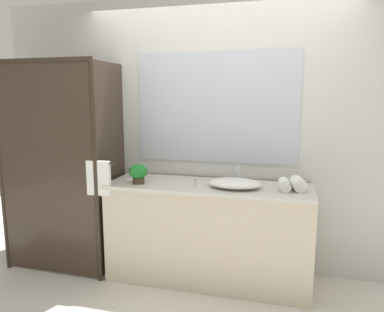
{
  "coord_description": "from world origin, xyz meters",
  "views": [
    {
      "loc": [
        0.62,
        -2.99,
        1.66
      ],
      "look_at": [
        -0.15,
        0.0,
        1.15
      ],
      "focal_mm": 33.09,
      "sensor_mm": 36.0,
      "label": 1
    }
  ],
  "objects_px": {
    "potted_plant": "(138,173)",
    "amenity_bottle_lotion": "(195,184)",
    "amenity_bottle_body_wash": "(131,173)",
    "faucet": "(238,177)",
    "amenity_bottle_shampoo": "(138,175)",
    "rolled_towel_near_edge": "(298,184)",
    "rolled_towel_middle": "(284,185)",
    "sink_basin": "(235,183)"
  },
  "relations": [
    {
      "from": "amenity_bottle_shampoo",
      "to": "rolled_towel_middle",
      "type": "bearing_deg",
      "value": -3.07
    },
    {
      "from": "faucet",
      "to": "rolled_towel_near_edge",
      "type": "relative_size",
      "value": 0.9
    },
    {
      "from": "amenity_bottle_lotion",
      "to": "rolled_towel_middle",
      "type": "xyz_separation_m",
      "value": [
        0.73,
        0.1,
        0.01
      ]
    },
    {
      "from": "potted_plant",
      "to": "amenity_bottle_lotion",
      "type": "height_order",
      "value": "potted_plant"
    },
    {
      "from": "potted_plant",
      "to": "sink_basin",
      "type": "bearing_deg",
      "value": 4.29
    },
    {
      "from": "rolled_towel_near_edge",
      "to": "rolled_towel_middle",
      "type": "distance_m",
      "value": 0.12
    },
    {
      "from": "potted_plant",
      "to": "amenity_bottle_body_wash",
      "type": "bearing_deg",
      "value": 130.88
    },
    {
      "from": "sink_basin",
      "to": "amenity_bottle_body_wash",
      "type": "height_order",
      "value": "amenity_bottle_body_wash"
    },
    {
      "from": "amenity_bottle_body_wash",
      "to": "amenity_bottle_shampoo",
      "type": "bearing_deg",
      "value": -21.74
    },
    {
      "from": "faucet",
      "to": "potted_plant",
      "type": "bearing_deg",
      "value": -163.11
    },
    {
      "from": "amenity_bottle_shampoo",
      "to": "potted_plant",
      "type": "bearing_deg",
      "value": -67.12
    },
    {
      "from": "sink_basin",
      "to": "rolled_towel_near_edge",
      "type": "height_order",
      "value": "rolled_towel_near_edge"
    },
    {
      "from": "potted_plant",
      "to": "rolled_towel_near_edge",
      "type": "xyz_separation_m",
      "value": [
        1.38,
        0.11,
        -0.04
      ]
    },
    {
      "from": "sink_basin",
      "to": "faucet",
      "type": "xyz_separation_m",
      "value": [
        -0.0,
        0.2,
        0.01
      ]
    },
    {
      "from": "sink_basin",
      "to": "rolled_towel_middle",
      "type": "height_order",
      "value": "rolled_towel_middle"
    },
    {
      "from": "rolled_towel_near_edge",
      "to": "rolled_towel_middle",
      "type": "xyz_separation_m",
      "value": [
        -0.11,
        -0.03,
        -0.01
      ]
    },
    {
      "from": "amenity_bottle_body_wash",
      "to": "sink_basin",
      "type": "bearing_deg",
      "value": -6.68
    },
    {
      "from": "sink_basin",
      "to": "amenity_bottle_lotion",
      "type": "relative_size",
      "value": 6.18
    },
    {
      "from": "amenity_bottle_body_wash",
      "to": "rolled_towel_middle",
      "type": "distance_m",
      "value": 1.43
    },
    {
      "from": "amenity_bottle_body_wash",
      "to": "rolled_towel_near_edge",
      "type": "relative_size",
      "value": 0.49
    },
    {
      "from": "amenity_bottle_body_wash",
      "to": "faucet",
      "type": "bearing_deg",
      "value": 4.34
    },
    {
      "from": "rolled_towel_middle",
      "to": "amenity_bottle_lotion",
      "type": "bearing_deg",
      "value": -172.48
    },
    {
      "from": "sink_basin",
      "to": "rolled_towel_middle",
      "type": "bearing_deg",
      "value": 1.24
    },
    {
      "from": "amenity_bottle_body_wash",
      "to": "potted_plant",
      "type": "bearing_deg",
      "value": -49.12
    },
    {
      "from": "amenity_bottle_shampoo",
      "to": "rolled_towel_near_edge",
      "type": "relative_size",
      "value": 0.49
    },
    {
      "from": "amenity_bottle_lotion",
      "to": "amenity_bottle_body_wash",
      "type": "bearing_deg",
      "value": 163.3
    },
    {
      "from": "potted_plant",
      "to": "rolled_towel_middle",
      "type": "distance_m",
      "value": 1.27
    },
    {
      "from": "rolled_towel_near_edge",
      "to": "amenity_bottle_shampoo",
      "type": "bearing_deg",
      "value": 178.52
    },
    {
      "from": "amenity_bottle_lotion",
      "to": "potted_plant",
      "type": "bearing_deg",
      "value": 177.44
    },
    {
      "from": "rolled_towel_near_edge",
      "to": "potted_plant",
      "type": "bearing_deg",
      "value": -175.55
    },
    {
      "from": "amenity_bottle_body_wash",
      "to": "rolled_towel_near_edge",
      "type": "bearing_deg",
      "value": -2.84
    },
    {
      "from": "sink_basin",
      "to": "rolled_towel_near_edge",
      "type": "distance_m",
      "value": 0.52
    },
    {
      "from": "potted_plant",
      "to": "amenity_bottle_shampoo",
      "type": "xyz_separation_m",
      "value": [
        -0.06,
        0.14,
        -0.05
      ]
    },
    {
      "from": "faucet",
      "to": "amenity_bottle_lotion",
      "type": "height_order",
      "value": "faucet"
    },
    {
      "from": "amenity_bottle_lotion",
      "to": "rolled_towel_near_edge",
      "type": "xyz_separation_m",
      "value": [
        0.84,
        0.13,
        0.02
      ]
    },
    {
      "from": "amenity_bottle_shampoo",
      "to": "amenity_bottle_body_wash",
      "type": "bearing_deg",
      "value": 158.26
    },
    {
      "from": "sink_basin",
      "to": "amenity_bottle_lotion",
      "type": "height_order",
      "value": "sink_basin"
    },
    {
      "from": "amenity_bottle_lotion",
      "to": "amenity_bottle_body_wash",
      "type": "height_order",
      "value": "amenity_bottle_body_wash"
    },
    {
      "from": "potted_plant",
      "to": "amenity_bottle_shampoo",
      "type": "relative_size",
      "value": 1.88
    },
    {
      "from": "amenity_bottle_shampoo",
      "to": "rolled_towel_middle",
      "type": "xyz_separation_m",
      "value": [
        1.33,
        -0.07,
        0.0
      ]
    },
    {
      "from": "potted_plant",
      "to": "amenity_bottle_body_wash",
      "type": "height_order",
      "value": "potted_plant"
    },
    {
      "from": "faucet",
      "to": "rolled_towel_middle",
      "type": "relative_size",
      "value": 0.94
    }
  ]
}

